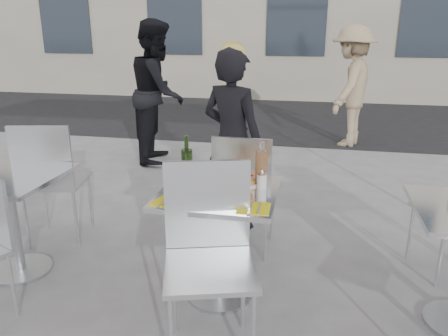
% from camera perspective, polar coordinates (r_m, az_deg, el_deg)
% --- Properties ---
extents(ground, '(80.00, 80.00, 0.00)m').
position_cam_1_polar(ground, '(3.06, -0.60, -16.24)').
color(ground, slate).
extents(street_asphalt, '(24.00, 5.00, 0.00)m').
position_cam_1_polar(street_asphalt, '(9.15, 8.24, 6.76)').
color(street_asphalt, black).
rests_on(street_asphalt, ground).
extents(main_table, '(0.72, 0.72, 0.75)m').
position_cam_1_polar(main_table, '(2.79, -0.64, -7.01)').
color(main_table, '#B7BABF').
rests_on(main_table, ground).
extents(side_table_left, '(0.72, 0.72, 0.75)m').
position_cam_1_polar(side_table_left, '(3.42, -26.08, -4.15)').
color(side_table_left, '#B7BABF').
rests_on(side_table_left, ground).
extents(chair_far, '(0.45, 0.46, 0.97)m').
position_cam_1_polar(chair_far, '(3.33, 2.63, -2.20)').
color(chair_far, silver).
rests_on(chair_far, ground).
extents(chair_near, '(0.59, 0.60, 1.04)m').
position_cam_1_polar(chair_near, '(2.37, -1.98, -9.77)').
color(chair_near, silver).
rests_on(chair_near, ground).
extents(side_chair_lfar, '(0.55, 0.57, 1.02)m').
position_cam_1_polar(side_chair_lfar, '(3.74, -21.78, -0.74)').
color(side_chair_lfar, silver).
rests_on(side_chair_lfar, ground).
extents(woman_diner, '(0.67, 0.57, 1.57)m').
position_cam_1_polar(woman_diner, '(3.77, 1.08, 3.56)').
color(woman_diner, black).
rests_on(woman_diner, ground).
extents(pedestrian_a, '(0.84, 1.00, 1.84)m').
position_cam_1_polar(pedestrian_a, '(5.87, -8.61, 9.77)').
color(pedestrian_a, black).
rests_on(pedestrian_a, ground).
extents(pedestrian_b, '(1.01, 1.31, 1.78)m').
position_cam_1_polar(pedestrian_b, '(6.88, 16.24, 10.18)').
color(pedestrian_b, tan).
rests_on(pedestrian_b, ground).
extents(pizza_near, '(0.31, 0.31, 0.02)m').
position_cam_1_polar(pizza_near, '(2.58, 0.38, -3.83)').
color(pizza_near, '#E4B559').
rests_on(pizza_near, main_table).
extents(pizza_far, '(0.34, 0.34, 0.03)m').
position_cam_1_polar(pizza_far, '(2.89, 1.85, -1.31)').
color(pizza_far, white).
rests_on(pizza_far, main_table).
extents(salad_plate, '(0.22, 0.22, 0.09)m').
position_cam_1_polar(salad_plate, '(2.76, -0.83, -1.75)').
color(salad_plate, white).
rests_on(salad_plate, main_table).
extents(wine_bottle, '(0.07, 0.08, 0.29)m').
position_cam_1_polar(wine_bottle, '(2.90, -4.86, 0.75)').
color(wine_bottle, '#30501E').
rests_on(wine_bottle, main_table).
extents(carafe, '(0.08, 0.08, 0.29)m').
position_cam_1_polar(carafe, '(2.79, 4.91, 0.18)').
color(carafe, tan).
rests_on(carafe, main_table).
extents(sugar_shaker, '(0.06, 0.06, 0.11)m').
position_cam_1_polar(sugar_shaker, '(2.75, 4.95, -1.57)').
color(sugar_shaker, white).
rests_on(sugar_shaker, main_table).
extents(wineglass_white_a, '(0.07, 0.07, 0.16)m').
position_cam_1_polar(wineglass_white_a, '(2.75, -3.74, -0.30)').
color(wineglass_white_a, white).
rests_on(wineglass_white_a, main_table).
extents(wineglass_white_b, '(0.07, 0.07, 0.16)m').
position_cam_1_polar(wineglass_white_b, '(2.80, -1.29, 0.12)').
color(wineglass_white_b, white).
rests_on(wineglass_white_b, main_table).
extents(wineglass_red_a, '(0.07, 0.07, 0.16)m').
position_cam_1_polar(wineglass_red_a, '(2.66, 1.57, -0.84)').
color(wineglass_red_a, white).
rests_on(wineglass_red_a, main_table).
extents(wineglass_red_b, '(0.07, 0.07, 0.16)m').
position_cam_1_polar(wineglass_red_b, '(2.71, 2.05, -0.51)').
color(wineglass_red_b, white).
rests_on(wineglass_red_b, main_table).
extents(napkin_left, '(0.21, 0.21, 0.01)m').
position_cam_1_polar(napkin_left, '(2.55, -7.11, -4.38)').
color(napkin_left, '#FFF516').
rests_on(napkin_left, main_table).
extents(napkin_right, '(0.19, 0.20, 0.01)m').
position_cam_1_polar(napkin_right, '(2.45, 3.92, -5.21)').
color(napkin_right, '#FFF516').
rests_on(napkin_right, main_table).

